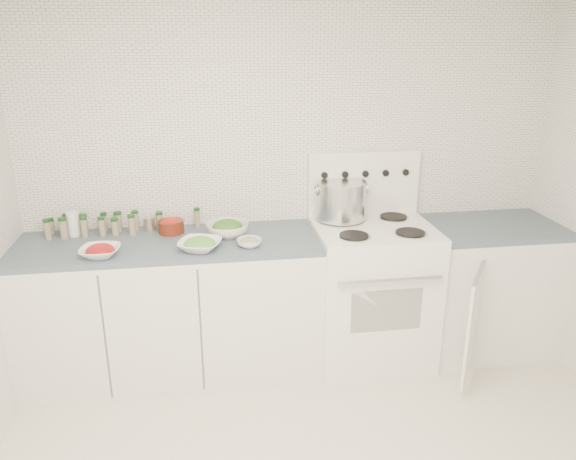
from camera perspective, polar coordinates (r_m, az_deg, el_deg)
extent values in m
cube|color=white|center=(3.76, 0.48, 6.20)|extent=(3.50, 0.02, 2.50)
cube|color=white|center=(3.70, -11.59, -7.95)|extent=(1.85, 0.62, 0.86)
cube|color=#404F61|center=(3.52, -12.08, -1.42)|extent=(1.85, 0.62, 0.03)
cube|color=white|center=(3.82, 8.43, -6.40)|extent=(0.76, 0.65, 0.92)
cube|color=black|center=(3.53, 9.95, -8.03)|extent=(0.45, 0.01, 0.28)
cylinder|color=silver|center=(3.40, 10.38, -5.04)|extent=(0.65, 0.02, 0.02)
cube|color=white|center=(3.64, 8.78, 0.22)|extent=(0.76, 0.65, 0.01)
cube|color=white|center=(3.85, 7.67, 4.76)|extent=(0.76, 0.06, 0.43)
cylinder|color=silver|center=(3.44, 6.70, -0.63)|extent=(0.21, 0.21, 0.01)
cylinder|color=black|center=(3.44, 6.71, -0.54)|extent=(0.18, 0.18, 0.01)
cylinder|color=silver|center=(3.55, 12.32, -0.33)|extent=(0.21, 0.21, 0.01)
cylinder|color=black|center=(3.55, 12.32, -0.24)|extent=(0.18, 0.18, 0.01)
cylinder|color=silver|center=(3.74, 5.44, 1.03)|extent=(0.21, 0.21, 0.01)
cylinder|color=black|center=(3.73, 5.44, 1.11)|extent=(0.18, 0.18, 0.01)
cylinder|color=silver|center=(3.84, 10.67, 1.27)|extent=(0.21, 0.21, 0.01)
cylinder|color=black|center=(3.83, 10.67, 1.35)|extent=(0.18, 0.18, 0.01)
cylinder|color=black|center=(3.73, 3.71, 5.58)|extent=(0.04, 0.02, 0.04)
cylinder|color=black|center=(3.76, 5.81, 5.64)|extent=(0.04, 0.02, 0.04)
cylinder|color=black|center=(3.80, 7.86, 5.69)|extent=(0.04, 0.02, 0.04)
cylinder|color=black|center=(3.84, 9.88, 5.73)|extent=(0.04, 0.02, 0.04)
cylinder|color=black|center=(3.88, 11.85, 5.77)|extent=(0.04, 0.02, 0.04)
cube|color=white|center=(4.15, 19.38, -5.62)|extent=(0.89, 0.62, 0.86)
cube|color=#404F61|center=(3.99, 20.10, 0.27)|extent=(0.89, 0.62, 0.03)
cube|color=white|center=(3.63, 18.26, -9.18)|extent=(0.24, 0.34, 0.70)
cylinder|color=silver|center=(3.71, 5.41, 3.06)|extent=(0.32, 0.32, 0.25)
cylinder|color=#C4531B|center=(3.68, 5.46, 4.69)|extent=(0.29, 0.29, 0.03)
torus|color=silver|center=(3.65, 2.89, 4.08)|extent=(0.01, 0.08, 0.08)
torus|color=silver|center=(3.73, 7.94, 4.25)|extent=(0.01, 0.08, 0.08)
imported|color=white|center=(3.38, -18.54, -2.11)|extent=(0.25, 0.25, 0.05)
ellipsoid|color=#9D110D|center=(3.37, -18.56, -1.93)|extent=(0.16, 0.16, 0.07)
imported|color=white|center=(3.33, -8.94, -1.54)|extent=(0.31, 0.31, 0.06)
ellipsoid|color=#499A32|center=(3.33, -8.95, -1.34)|extent=(0.18, 0.18, 0.08)
imported|color=white|center=(3.54, -6.16, 0.05)|extent=(0.29, 0.29, 0.08)
ellipsoid|color=#275217|center=(3.53, -6.17, 0.39)|extent=(0.19, 0.19, 0.09)
imported|color=white|center=(3.36, -3.96, -1.30)|extent=(0.16, 0.16, 0.05)
ellipsoid|color=#3B5522|center=(3.35, -3.96, -1.10)|extent=(0.11, 0.11, 0.05)
cylinder|color=#5C1D0F|center=(3.65, -11.78, 0.34)|extent=(0.16, 0.16, 0.08)
ellipsoid|color=#B70C17|center=(3.64, -11.82, 0.80)|extent=(0.12, 0.12, 0.06)
cylinder|color=white|center=(3.76, -20.99, 0.59)|extent=(0.09, 0.09, 0.15)
cylinder|color=#ADA192|center=(3.73, -13.87, 0.62)|extent=(0.07, 0.07, 0.09)
cylinder|color=gray|center=(3.86, -22.89, 0.24)|extent=(0.04, 0.04, 0.09)
cylinder|color=#123F15|center=(3.84, -22.99, 0.97)|extent=(0.04, 0.04, 0.02)
cylinder|color=gray|center=(3.83, -21.50, 0.50)|extent=(0.05, 0.05, 0.11)
cylinder|color=#123F15|center=(3.81, -21.62, 1.42)|extent=(0.05, 0.05, 0.02)
cylinder|color=gray|center=(3.81, -20.01, 0.51)|extent=(0.05, 0.05, 0.10)
cylinder|color=#123F15|center=(3.79, -20.12, 1.37)|extent=(0.05, 0.05, 0.02)
cylinder|color=gray|center=(3.77, -18.15, 0.62)|extent=(0.04, 0.04, 0.11)
cylinder|color=#123F15|center=(3.75, -18.25, 1.56)|extent=(0.04, 0.04, 0.02)
cylinder|color=gray|center=(3.76, -16.86, 0.70)|extent=(0.05, 0.05, 0.11)
cylinder|color=#123F15|center=(3.74, -16.95, 1.65)|extent=(0.05, 0.05, 0.02)
cylinder|color=gray|center=(3.76, -15.22, 0.83)|extent=(0.04, 0.04, 0.11)
cylinder|color=#123F15|center=(3.74, -15.31, 1.78)|extent=(0.04, 0.04, 0.02)
cylinder|color=gray|center=(3.74, -12.91, 0.83)|extent=(0.04, 0.04, 0.10)
cylinder|color=#123F15|center=(3.72, -12.98, 1.67)|extent=(0.04, 0.04, 0.02)
cylinder|color=gray|center=(3.72, -9.21, 1.12)|extent=(0.04, 0.04, 0.11)
cylinder|color=#123F15|center=(3.70, -9.26, 2.09)|extent=(0.04, 0.04, 0.02)
cylinder|color=gray|center=(3.76, -23.23, -0.07)|extent=(0.04, 0.04, 0.11)
cylinder|color=#123F15|center=(3.74, -23.36, 0.88)|extent=(0.04, 0.04, 0.02)
cylinder|color=gray|center=(3.74, -21.84, 0.04)|extent=(0.05, 0.05, 0.12)
cylinder|color=#123F15|center=(3.71, -21.97, 1.02)|extent=(0.05, 0.05, 0.02)
cylinder|color=gray|center=(3.71, -20.00, 0.16)|extent=(0.04, 0.04, 0.12)
cylinder|color=#123F15|center=(3.69, -20.12, 1.15)|extent=(0.04, 0.04, 0.02)
cylinder|color=gray|center=(3.70, -18.37, 0.22)|extent=(0.04, 0.04, 0.11)
cylinder|color=#123F15|center=(3.68, -18.47, 1.15)|extent=(0.04, 0.04, 0.02)
cylinder|color=gray|center=(3.69, -17.16, 0.19)|extent=(0.04, 0.04, 0.10)
cylinder|color=#123F15|center=(3.67, -17.24, 1.02)|extent=(0.05, 0.05, 0.02)
cylinder|color=gray|center=(3.66, -15.57, 0.38)|extent=(0.04, 0.04, 0.12)
cylinder|color=#123F15|center=(3.64, -15.67, 1.38)|extent=(0.05, 0.05, 0.02)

